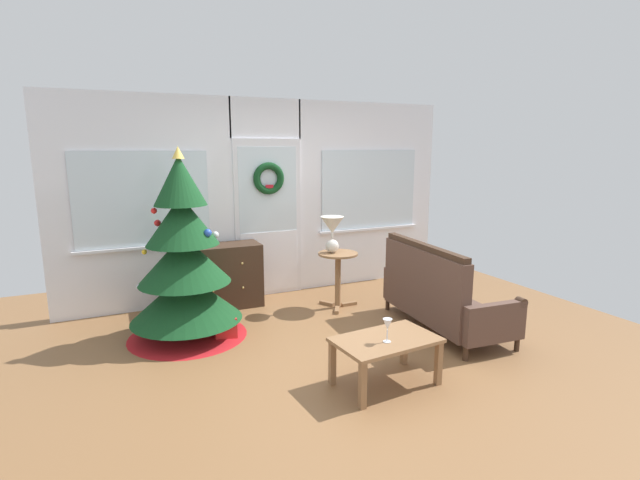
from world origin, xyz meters
name	(u,v)px	position (x,y,z in m)	size (l,w,h in m)	color
ground_plane	(339,352)	(0.00, 0.00, 0.00)	(6.76, 6.76, 0.00)	brown
back_wall_with_door	(267,199)	(0.00, 2.08, 1.28)	(5.20, 0.19, 2.55)	white
christmas_tree	(184,268)	(-1.26, 1.02, 0.73)	(1.22, 1.22, 1.95)	#4C331E
dresser_cabinet	(224,276)	(-0.68, 1.79, 0.39)	(0.91, 0.46, 0.78)	#3D281C
settee_sofa	(438,296)	(1.22, 0.07, 0.38)	(0.83, 1.66, 0.96)	#3D281C
side_table	(338,269)	(0.58, 1.16, 0.49)	(0.50, 0.48, 0.69)	#8E6642
table_lamp	(332,229)	(0.52, 1.20, 0.97)	(0.28, 0.28, 0.44)	silver
coffee_table	(386,345)	(0.05, -0.72, 0.34)	(0.88, 0.58, 0.40)	#8E6642
wine_glass	(387,325)	(0.02, -0.79, 0.55)	(0.08, 0.08, 0.20)	silver
gift_box	(224,327)	(-0.92, 0.81, 0.11)	(0.22, 0.20, 0.22)	red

